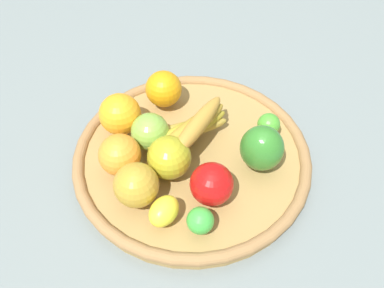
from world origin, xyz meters
name	(u,v)px	position (x,y,z in m)	size (l,w,h in m)	color
ground_plane	(192,163)	(0.00, 0.00, 0.00)	(2.40, 2.40, 0.00)	slate
basket	(192,157)	(0.00, 0.00, 0.02)	(0.46, 0.46, 0.04)	#A07E46
apple_0	(212,184)	(0.07, -0.09, 0.08)	(0.08, 0.08, 0.08)	red
banana_bunch	(190,128)	(-0.01, 0.02, 0.08)	(0.16, 0.18, 0.07)	#AC8E35
bell_pepper	(262,148)	(0.13, 0.01, 0.08)	(0.08, 0.07, 0.09)	#317827
orange_0	(120,155)	(-0.11, -0.08, 0.08)	(0.08, 0.08, 0.08)	orange
apple_2	(169,157)	(-0.02, -0.06, 0.08)	(0.08, 0.08, 0.08)	#A49E21
orange_2	(120,114)	(-0.15, 0.01, 0.08)	(0.08, 0.08, 0.08)	orange
orange_1	(164,89)	(-0.10, 0.11, 0.08)	(0.08, 0.08, 0.08)	orange
lime_0	(200,221)	(0.07, -0.15, 0.06)	(0.05, 0.05, 0.05)	green
apple_1	(136,185)	(-0.05, -0.13, 0.08)	(0.08, 0.08, 0.08)	#B58A2B
apple_3	(150,132)	(-0.08, -0.01, 0.07)	(0.07, 0.07, 0.07)	#7BAB40
lemon_0	(164,211)	(0.01, -0.15, 0.06)	(0.06, 0.04, 0.04)	yellow
lime_1	(269,124)	(0.12, 0.10, 0.06)	(0.04, 0.04, 0.04)	green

